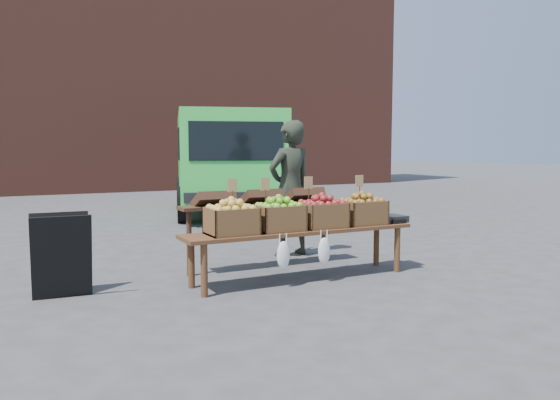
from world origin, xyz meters
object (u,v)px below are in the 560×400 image
chalkboard_sign (61,255)px  crate_russet_pears (279,218)px  display_bench (301,254)px  crate_red_apples (322,215)px  vendor (290,189)px  crate_golden_apples (231,221)px  delivery_van (225,164)px  back_table (260,226)px  weighing_scale (390,219)px  crate_green_apples (362,212)px

chalkboard_sign → crate_russet_pears: (2.17, -0.44, 0.29)m
display_bench → crate_red_apples: crate_red_apples is taller
crate_russet_pears → crate_red_apples: 0.55m
chalkboard_sign → display_bench: (2.44, -0.44, -0.14)m
vendor → chalkboard_sign: (-2.99, -0.82, -0.50)m
vendor → crate_golden_apples: 1.87m
delivery_van → vendor: (-1.05, -5.02, -0.19)m
vendor → back_table: 0.97m
vendor → chalkboard_sign: vendor is taller
crate_golden_apples → crate_red_apples: same height
delivery_van → weighing_scale: (-0.34, -6.27, -0.49)m
vendor → crate_red_apples: bearing=69.3°
crate_red_apples → weighing_scale: (0.97, 0.00, -0.10)m
chalkboard_sign → crate_russet_pears: bearing=-8.6°
crate_red_apples → display_bench: bearing=180.0°
crate_russet_pears → vendor: bearing=56.9°
display_bench → crate_golden_apples: crate_golden_apples is taller
back_table → crate_green_apples: bearing=-36.3°
display_bench → weighing_scale: size_ratio=7.94×
back_table → crate_russet_pears: back_table is taller
crate_red_apples → back_table: bearing=120.8°
crate_golden_apples → vendor: bearing=42.5°
crate_red_apples → crate_green_apples: bearing=0.0°
crate_golden_apples → crate_green_apples: 1.65m
display_bench → crate_green_apples: size_ratio=5.40×
crate_russet_pears → weighing_scale: crate_russet_pears is taller
crate_golden_apples → crate_green_apples: (1.65, 0.00, 0.00)m
delivery_van → crate_russet_pears: (-1.86, -6.27, -0.39)m
vendor → weighing_scale: bearing=110.7°
display_bench → crate_russet_pears: 0.51m
chalkboard_sign → crate_red_apples: size_ratio=1.68×
crate_red_apples → chalkboard_sign: bearing=170.9°
display_bench → crate_russet_pears: bearing=180.0°
vendor → display_bench: 1.51m
weighing_scale → back_table: bearing=152.9°
display_bench → crate_green_apples: bearing=0.0°
back_table → crate_golden_apples: 1.00m
back_table → crate_green_apples: size_ratio=4.20×
crate_russet_pears → weighing_scale: bearing=0.0°
delivery_van → crate_green_apples: delivery_van is taller
crate_russet_pears → weighing_scale: 1.53m
chalkboard_sign → crate_golden_apples: bearing=-12.3°
vendor → crate_green_apples: vendor is taller
display_bench → vendor: bearing=66.6°
display_bench → delivery_van: bearing=75.8°
delivery_van → crate_russet_pears: size_ratio=9.84×
chalkboard_sign → crate_russet_pears: crate_russet_pears is taller
weighing_scale → crate_golden_apples: bearing=180.0°
delivery_van → display_bench: 6.52m
vendor → crate_green_apples: 1.30m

